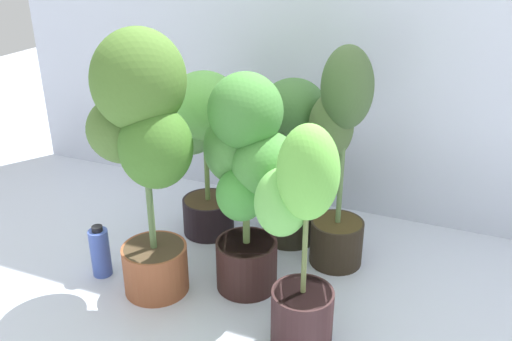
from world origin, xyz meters
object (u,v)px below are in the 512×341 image
at_px(potted_plant_front_right, 299,234).
at_px(potted_plant_center, 247,169).
at_px(potted_plant_front_left, 143,138).
at_px(nutrient_bottle, 100,252).
at_px(potted_plant_back_right, 339,152).
at_px(potted_plant_back_left, 202,134).
at_px(potted_plant_back_center, 288,151).

distance_m(potted_plant_front_right, potted_plant_center, 0.36).
bearing_deg(potted_plant_front_left, nutrient_bottle, 179.86).
xyz_separation_m(potted_plant_back_right, potted_plant_front_left, (-0.57, -0.45, 0.13)).
bearing_deg(potted_plant_front_right, potted_plant_back_left, 138.86).
bearing_deg(potted_plant_center, nutrient_bottle, -165.52).
bearing_deg(potted_plant_back_center, potted_plant_back_left, -165.20).
height_order(potted_plant_center, nutrient_bottle, potted_plant_center).
bearing_deg(potted_plant_center, potted_plant_back_right, 50.27).
distance_m(potted_plant_front_left, potted_plant_center, 0.37).
relative_size(potted_plant_front_left, potted_plant_back_left, 1.34).
xyz_separation_m(potted_plant_front_left, potted_plant_center, (0.32, 0.15, -0.12)).
height_order(potted_plant_back_left, nutrient_bottle, potted_plant_back_left).
height_order(potted_plant_front_left, nutrient_bottle, potted_plant_front_left).
height_order(potted_plant_back_center, potted_plant_front_left, potted_plant_front_left).
distance_m(potted_plant_back_left, nutrient_bottle, 0.63).
xyz_separation_m(potted_plant_front_right, nutrient_bottle, (-0.84, 0.07, -0.31)).
xyz_separation_m(potted_plant_back_center, nutrient_bottle, (-0.58, -0.56, -0.31)).
relative_size(potted_plant_front_right, potted_plant_center, 0.92).
height_order(potted_plant_center, potted_plant_back_left, potted_plant_center).
xyz_separation_m(potted_plant_back_center, potted_plant_back_left, (-0.36, -0.09, 0.06)).
bearing_deg(nutrient_bottle, potted_plant_back_center, 44.28).
distance_m(potted_plant_front_left, nutrient_bottle, 0.57).
height_order(potted_plant_back_right, potted_plant_front_right, potted_plant_back_right).
height_order(potted_plant_back_center, nutrient_bottle, potted_plant_back_center).
bearing_deg(potted_plant_front_right, potted_plant_back_right, 91.86).
distance_m(potted_plant_back_center, potted_plant_front_right, 0.69).
height_order(potted_plant_front_left, potted_plant_center, potted_plant_front_left).
bearing_deg(potted_plant_back_center, potted_plant_front_left, -120.27).
distance_m(potted_plant_front_right, nutrient_bottle, 0.90).
bearing_deg(potted_plant_back_right, potted_plant_front_right, -88.14).
xyz_separation_m(potted_plant_center, potted_plant_back_left, (-0.35, 0.32, -0.03)).
relative_size(potted_plant_center, potted_plant_back_left, 1.13).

